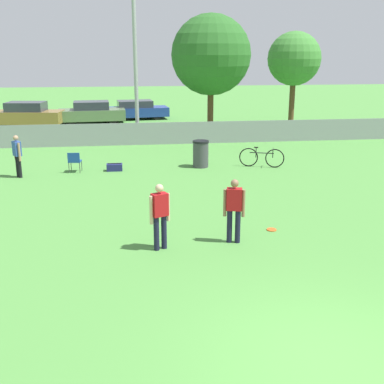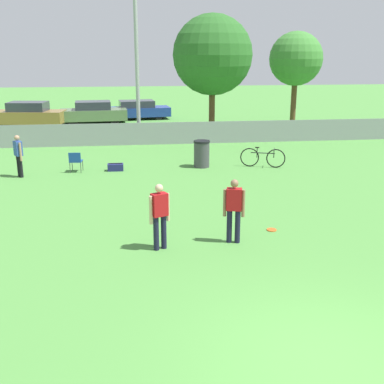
# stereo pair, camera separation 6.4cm
# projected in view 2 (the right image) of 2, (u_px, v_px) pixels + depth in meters

# --- Properties ---
(ground_plane) EXTENTS (120.00, 120.00, 0.00)m
(ground_plane) POSITION_uv_depth(u_px,v_px,m) (334.00, 365.00, 7.13)
(ground_plane) COLOR #4C8C3D
(fence_backline) EXTENTS (24.94, 0.07, 1.21)m
(fence_backline) POSITION_uv_depth(u_px,v_px,m) (189.00, 133.00, 24.11)
(fence_backline) COLOR gray
(fence_backline) RESTS_ON ground_plane
(light_pole) EXTENTS (0.90, 0.36, 7.97)m
(light_pole) POSITION_uv_depth(u_px,v_px,m) (136.00, 46.00, 24.10)
(light_pole) COLOR #9E9EA3
(light_pole) RESTS_ON ground_plane
(tree_near_pole) EXTENTS (4.15, 4.15, 6.38)m
(tree_near_pole) POSITION_uv_depth(u_px,v_px,m) (212.00, 55.00, 24.96)
(tree_near_pole) COLOR brown
(tree_near_pole) RESTS_ON ground_plane
(tree_far_right) EXTENTS (3.07, 3.07, 5.61)m
(tree_far_right) POSITION_uv_depth(u_px,v_px,m) (296.00, 59.00, 27.67)
(tree_far_right) COLOR brown
(tree_far_right) RESTS_ON ground_plane
(player_thrower_red) EXTENTS (0.51, 0.30, 1.59)m
(player_thrower_red) POSITION_uv_depth(u_px,v_px,m) (234.00, 207.00, 11.49)
(player_thrower_red) COLOR #191933
(player_thrower_red) RESTS_ON ground_plane
(player_defender_red) EXTENTS (0.48, 0.35, 1.59)m
(player_defender_red) POSITION_uv_depth(u_px,v_px,m) (160.00, 213.00, 11.09)
(player_defender_red) COLOR #191933
(player_defender_red) RESTS_ON ground_plane
(spectator_in_blue) EXTENTS (0.37, 0.43, 1.56)m
(spectator_in_blue) POSITION_uv_depth(u_px,v_px,m) (19.00, 154.00, 17.61)
(spectator_in_blue) COLOR black
(spectator_in_blue) RESTS_ON ground_plane
(frisbee_disc) EXTENTS (0.26, 0.26, 0.03)m
(frisbee_disc) POSITION_uv_depth(u_px,v_px,m) (272.00, 230.00, 12.52)
(frisbee_disc) COLOR #E5591E
(frisbee_disc) RESTS_ON ground_plane
(folding_chair_sideline) EXTENTS (0.50, 0.50, 0.79)m
(folding_chair_sideline) POSITION_uv_depth(u_px,v_px,m) (76.00, 160.00, 18.42)
(folding_chair_sideline) COLOR #333338
(folding_chair_sideline) RESTS_ON ground_plane
(bicycle_sideline) EXTENTS (1.72, 0.67, 0.81)m
(bicycle_sideline) POSITION_uv_depth(u_px,v_px,m) (263.00, 158.00, 19.27)
(bicycle_sideline) COLOR black
(bicycle_sideline) RESTS_ON ground_plane
(trash_bin) EXTENTS (0.65, 0.65, 1.07)m
(trash_bin) POSITION_uv_depth(u_px,v_px,m) (202.00, 154.00, 19.25)
(trash_bin) COLOR #3F3F44
(trash_bin) RESTS_ON ground_plane
(gear_bag_sideline) EXTENTS (0.60, 0.33, 0.30)m
(gear_bag_sideline) POSITION_uv_depth(u_px,v_px,m) (116.00, 167.00, 18.76)
(gear_bag_sideline) COLOR navy
(gear_bag_sideline) RESTS_ON ground_plane
(parked_car_tan) EXTENTS (4.51, 2.31, 1.50)m
(parked_car_tan) POSITION_uv_depth(u_px,v_px,m) (29.00, 114.00, 29.79)
(parked_car_tan) COLOR black
(parked_car_tan) RESTS_ON ground_plane
(parked_car_olive) EXTENTS (4.37, 2.13, 1.40)m
(parked_car_olive) POSITION_uv_depth(u_px,v_px,m) (93.00, 112.00, 31.08)
(parked_car_olive) COLOR black
(parked_car_olive) RESTS_ON ground_plane
(parked_car_blue) EXTENTS (4.62, 2.20, 1.27)m
(parked_car_blue) POSITION_uv_depth(u_px,v_px,m) (137.00, 110.00, 32.90)
(parked_car_blue) COLOR black
(parked_car_blue) RESTS_ON ground_plane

